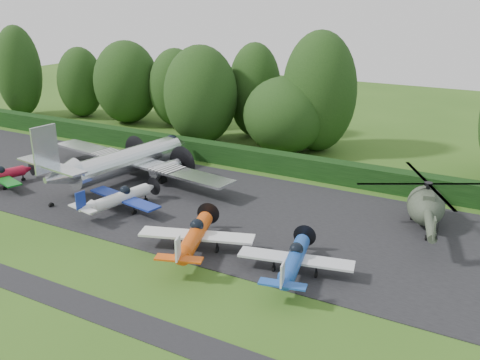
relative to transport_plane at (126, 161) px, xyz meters
The scene contains 17 objects.
ground 13.96m from the transport_plane, 57.74° to the right, with size 160.00×160.00×0.00m, color #315819.
apron 7.82m from the transport_plane, 12.85° to the right, with size 70.00×18.00×0.01m, color black.
taxiway_verge 19.26m from the transport_plane, 67.36° to the right, with size 70.00×2.00×0.00m, color black.
hedgerow 12.05m from the transport_plane, 51.64° to the left, with size 90.00×1.60×2.00m, color black.
transport_plane is the anchor object (origin of this frame).
light_plane_white 7.51m from the transport_plane, 53.75° to the right, with size 7.33×7.70×2.82m.
light_plane_orange 16.56m from the transport_plane, 33.60° to the right, with size 7.96×8.37×3.06m.
light_plane_blue 22.77m from the transport_plane, 22.83° to the right, with size 7.31×7.69×2.81m.
helicopter 26.69m from the transport_plane, ahead, with size 10.68×12.50×3.44m.
tree_2 24.67m from the transport_plane, 129.66° to the left, with size 8.63×8.63×10.94m.
tree_3 15.23m from the transport_plane, 94.48° to the left, with size 8.49×8.49×11.36m.
tree_5 35.29m from the transport_plane, 154.89° to the left, with size 6.24×6.24×12.64m.
tree_6 22.45m from the transport_plane, 113.22° to the left, with size 6.90×6.90×10.14m.
tree_7 22.35m from the transport_plane, 57.31° to the left, with size 8.13×8.13×13.18m.
tree_8 21.25m from the transport_plane, 82.64° to the left, with size 6.41×6.41×11.33m.
tree_9 30.22m from the transport_plane, 142.02° to the left, with size 6.31×6.31×9.75m.
tree_10 18.57m from the transport_plane, 61.15° to the left, with size 9.21×9.21×8.35m.
Camera 1 is at (25.01, -24.68, 16.92)m, focal length 40.00 mm.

